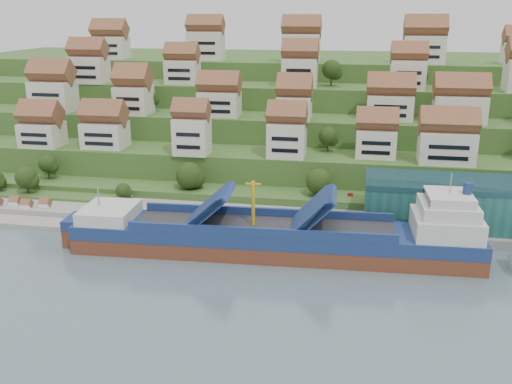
# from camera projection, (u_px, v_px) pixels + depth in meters

# --- Properties ---
(ground) EXTENTS (300.00, 300.00, 0.00)m
(ground) POSITION_uv_depth(u_px,v_px,m) (257.00, 249.00, 118.73)
(ground) COLOR slate
(ground) RESTS_ON ground
(quay) EXTENTS (180.00, 14.00, 2.20)m
(quay) POSITION_uv_depth(u_px,v_px,m) (355.00, 225.00, 129.10)
(quay) COLOR gray
(quay) RESTS_ON ground
(pebble_beach) EXTENTS (45.00, 20.00, 1.00)m
(pebble_beach) POSITION_uv_depth(u_px,v_px,m) (33.00, 211.00, 139.62)
(pebble_beach) COLOR gray
(pebble_beach) RESTS_ON ground
(hillside) EXTENTS (260.00, 128.00, 31.00)m
(hillside) POSITION_uv_depth(u_px,v_px,m) (305.00, 114.00, 212.66)
(hillside) COLOR #2D4C1E
(hillside) RESTS_ON ground
(hillside_village) EXTENTS (156.20, 65.42, 29.73)m
(hillside_village) POSITION_uv_depth(u_px,v_px,m) (292.00, 92.00, 168.51)
(hillside_village) COLOR beige
(hillside_village) RESTS_ON ground
(hillside_trees) EXTENTS (139.27, 62.21, 30.14)m
(hillside_trees) POSITION_uv_depth(u_px,v_px,m) (253.00, 133.00, 155.91)
(hillside_trees) COLOR #273F15
(hillside_trees) RESTS_ON ground
(warehouse) EXTENTS (60.00, 15.00, 10.00)m
(warehouse) POSITION_uv_depth(u_px,v_px,m) (506.00, 205.00, 123.74)
(warehouse) COLOR #205852
(warehouse) RESTS_ON quay
(flagpole) EXTENTS (1.28, 0.16, 8.00)m
(flagpole) POSITION_uv_depth(u_px,v_px,m) (347.00, 208.00, 122.98)
(flagpole) COLOR gray
(flagpole) RESTS_ON quay
(beach_huts) EXTENTS (14.40, 3.70, 2.20)m
(beach_huts) POSITION_uv_depth(u_px,v_px,m) (21.00, 206.00, 138.30)
(beach_huts) COLOR white
(beach_huts) RESTS_ON pebble_beach
(cargo_ship) EXTENTS (82.24, 16.19, 18.18)m
(cargo_ship) POSITION_uv_depth(u_px,v_px,m) (285.00, 238.00, 115.50)
(cargo_ship) COLOR brown
(cargo_ship) RESTS_ON ground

